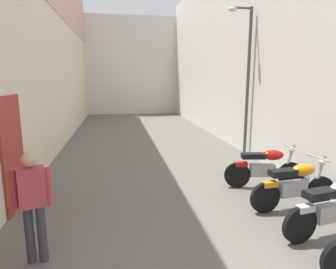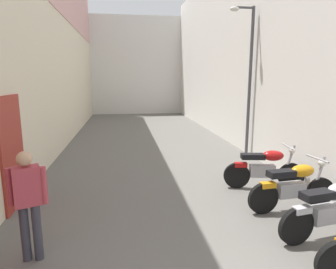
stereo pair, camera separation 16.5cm
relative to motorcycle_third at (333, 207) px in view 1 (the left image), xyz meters
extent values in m
plane|color=#66635E|center=(-2.20, 4.79, -0.50)|extent=(36.78, 36.78, 0.00)
cube|color=beige|center=(-5.55, 6.79, 3.80)|extent=(0.40, 20.78, 8.60)
cube|color=#9E2D23|center=(-5.33, 2.00, 0.60)|extent=(0.06, 1.10, 2.20)
cube|color=silver|center=(1.14, 6.79, 3.21)|extent=(0.40, 20.78, 7.41)
cube|color=silver|center=(-2.20, 18.18, 2.88)|extent=(9.29, 2.00, 6.76)
cylinder|color=black|center=(-0.63, -0.10, -0.20)|extent=(0.61, 0.18, 0.60)
cube|color=#9E9EA3|center=(-0.06, -0.01, -0.08)|extent=(0.58, 0.29, 0.28)
cube|color=black|center=(-0.29, -0.05, 0.26)|extent=(0.55, 0.30, 0.12)
cube|color=#B7B7BC|center=(-0.55, -0.09, 0.06)|extent=(0.30, 0.18, 0.10)
cylinder|color=black|center=(0.61, 1.07, -0.20)|extent=(0.60, 0.13, 0.60)
cylinder|color=black|center=(-0.63, 0.96, -0.20)|extent=(0.60, 0.13, 0.60)
cube|color=#9E9EA3|center=(-0.06, 1.01, -0.08)|extent=(0.58, 0.25, 0.28)
ellipsoid|color=orange|center=(0.17, 1.03, 0.28)|extent=(0.50, 0.30, 0.24)
cube|color=black|center=(-0.29, 0.99, 0.26)|extent=(0.54, 0.27, 0.12)
cylinder|color=#9E9EA3|center=(0.54, 1.06, 0.15)|extent=(0.25, 0.08, 0.77)
cylinder|color=#9E9EA3|center=(0.47, 1.05, 0.50)|extent=(0.09, 0.58, 0.04)
sphere|color=silver|center=(0.59, 1.07, 0.40)|extent=(0.14, 0.14, 0.14)
cube|color=orange|center=(-0.55, 0.96, 0.06)|extent=(0.29, 0.16, 0.10)
cylinder|color=black|center=(0.61, 2.07, -0.20)|extent=(0.60, 0.18, 0.60)
cylinder|color=black|center=(-0.63, 2.28, -0.20)|extent=(0.60, 0.18, 0.60)
cube|color=#9E9EA3|center=(-0.06, 2.18, -0.08)|extent=(0.59, 0.29, 0.28)
ellipsoid|color=#AD1414|center=(0.17, 2.14, 0.28)|extent=(0.52, 0.34, 0.24)
cube|color=black|center=(-0.29, 2.22, 0.26)|extent=(0.55, 0.30, 0.12)
cylinder|color=#9E9EA3|center=(0.54, 2.08, 0.15)|extent=(0.25, 0.10, 0.77)
cylinder|color=#9E9EA3|center=(0.47, 2.09, 0.50)|extent=(0.13, 0.58, 0.04)
sphere|color=silver|center=(0.59, 2.07, 0.40)|extent=(0.14, 0.14, 0.14)
cube|color=#AD1414|center=(-0.55, 2.27, 0.06)|extent=(0.30, 0.19, 0.10)
cylinder|color=#383842|center=(-4.56, 0.11, -0.09)|extent=(0.12, 0.12, 0.82)
cylinder|color=#383842|center=(-4.40, 0.11, -0.09)|extent=(0.12, 0.12, 0.82)
cube|color=#B23D47|center=(-4.48, 0.11, 0.59)|extent=(0.39, 0.31, 0.54)
sphere|color=tan|center=(-4.48, 0.11, 0.97)|extent=(0.20, 0.20, 0.20)
cylinder|color=#B23D47|center=(-4.70, 0.11, 0.59)|extent=(0.08, 0.08, 0.52)
cylinder|color=#B23D47|center=(-4.26, 0.11, 0.59)|extent=(0.08, 0.08, 0.52)
cylinder|color=#47474C|center=(0.79, 4.99, 1.82)|extent=(0.10, 0.10, 4.65)
cylinder|color=#47474C|center=(0.49, 4.99, 4.10)|extent=(0.60, 0.07, 0.07)
ellipsoid|color=silver|center=(0.19, 4.99, 4.05)|extent=(0.28, 0.18, 0.14)
camera|label=1|loc=(-3.33, -3.80, 2.01)|focal=31.10mm
camera|label=2|loc=(-3.16, -3.83, 2.01)|focal=31.10mm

